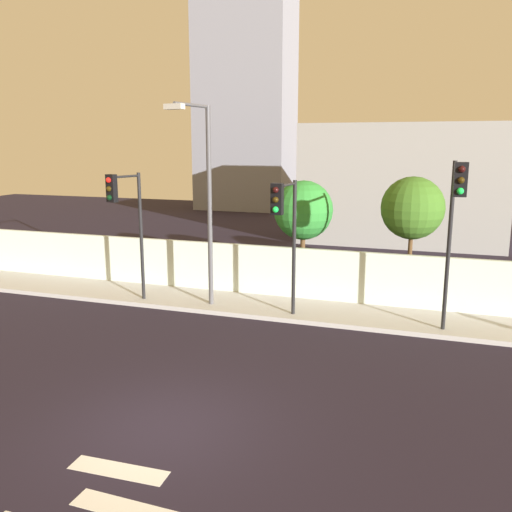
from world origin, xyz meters
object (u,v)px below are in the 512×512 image
object	(u,v)px
traffic_light_left	(455,211)
traffic_light_right	(125,209)
roadside_tree_midleft	(413,208)
street_lamp_curbside	(205,190)
roadside_tree_leftmost	(303,211)
traffic_light_center	(285,220)

from	to	relation	value
traffic_light_left	traffic_light_right	distance (m)	10.37
roadside_tree_midleft	traffic_light_right	bearing A→B (deg)	-156.71
traffic_light_right	street_lamp_curbside	world-z (taller)	street_lamp_curbside
roadside_tree_leftmost	roadside_tree_midleft	world-z (taller)	roadside_tree_midleft
traffic_light_center	street_lamp_curbside	size ratio (longest dim) A/B	0.65
street_lamp_curbside	roadside_tree_midleft	xyz separation A→B (m)	(6.43, 3.33, -0.75)
traffic_light_center	roadside_tree_midleft	size ratio (longest dim) A/B	0.97
traffic_light_right	roadside_tree_midleft	bearing A→B (deg)	23.29
traffic_light_center	street_lamp_curbside	bearing A→B (deg)	165.89
traffic_light_center	traffic_light_right	bearing A→B (deg)	178.38
traffic_light_right	street_lamp_curbside	distance (m)	2.81
traffic_light_left	street_lamp_curbside	bearing A→B (deg)	175.80
traffic_light_left	roadside_tree_midleft	world-z (taller)	traffic_light_left
traffic_light_center	roadside_tree_midleft	xyz separation A→B (m)	(3.49, 4.07, 0.02)
traffic_light_left	traffic_light_right	size ratio (longest dim) A/B	1.11
traffic_light_right	roadside_tree_midleft	xyz separation A→B (m)	(9.08, 3.91, -0.06)
traffic_light_left	roadside_tree_midleft	xyz separation A→B (m)	(-1.28, 3.90, -0.41)
traffic_light_right	roadside_tree_leftmost	world-z (taller)	traffic_light_right
traffic_light_left	traffic_light_center	size ratio (longest dim) A/B	1.15
street_lamp_curbside	roadside_tree_midleft	bearing A→B (deg)	27.39
traffic_light_center	roadside_tree_midleft	bearing A→B (deg)	49.38
traffic_light_center	traffic_light_right	size ratio (longest dim) A/B	0.97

